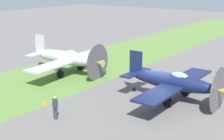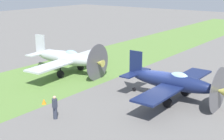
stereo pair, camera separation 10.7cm
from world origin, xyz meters
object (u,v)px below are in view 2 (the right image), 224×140
(runway_marker_cone, at_px, (44,101))
(airplane_wingman, at_px, (67,58))
(airplane_lead, at_px, (173,82))
(ground_crew_mechanic, at_px, (55,107))

(runway_marker_cone, bearing_deg, airplane_wingman, -147.90)
(airplane_lead, distance_m, airplane_wingman, 12.51)
(airplane_lead, xyz_separation_m, ground_crew_mechanic, (8.34, -4.99, -0.70))
(airplane_wingman, height_order, runway_marker_cone, airplane_wingman)
(airplane_wingman, distance_m, ground_crew_mechanic, 11.66)
(airplane_lead, height_order, airplane_wingman, airplane_wingman)
(airplane_wingman, distance_m, runway_marker_cone, 8.94)
(runway_marker_cone, bearing_deg, ground_crew_mechanic, 63.20)
(airplane_lead, distance_m, ground_crew_mechanic, 9.74)
(airplane_lead, relative_size, runway_marker_cone, 24.38)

